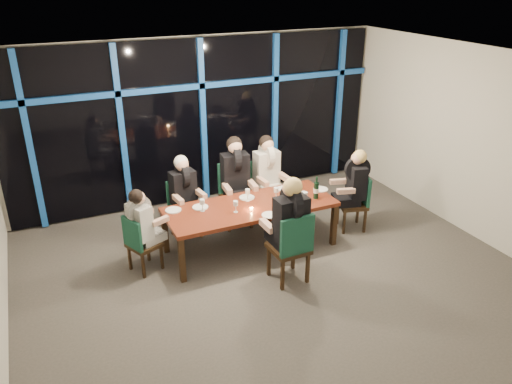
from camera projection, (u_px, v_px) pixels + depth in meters
The scene contains 29 objects.
room at pixel (276, 140), 6.39m from camera, with size 7.04×7.00×3.02m.
window_wall at pixel (203, 119), 9.02m from camera, with size 6.86×0.43×2.94m.
dining_table at pixel (251, 209), 7.60m from camera, with size 2.60×1.00×0.75m.
chair_far_left at pixel (183, 205), 8.08m from camera, with size 0.49×0.49×0.95m.
chair_far_mid at pixel (235, 191), 8.44m from camera, with size 0.54×0.54×1.07m.
chair_far_right at pixel (265, 185), 8.72m from camera, with size 0.49×0.49×1.01m.
chair_end_left at pixel (139, 242), 7.08m from camera, with size 0.54×0.54×0.88m.
chair_end_right at pixel (357, 199), 8.28m from camera, with size 0.55×0.55×0.95m.
chair_near_mid at pixel (292, 245), 6.78m from camera, with size 0.51×0.51×1.07m.
diner_far_left at pixel (184, 185), 7.87m from camera, with size 0.50×0.62×0.92m.
diner_far_mid at pixel (236, 170), 8.19m from camera, with size 0.55×0.68×1.04m.
diner_far_right at pixel (268, 166), 8.49m from camera, with size 0.52×0.64×0.99m.
diner_end_left at pixel (141, 218), 6.98m from camera, with size 0.60×0.55×0.86m.
diner_end_right at pixel (355, 179), 8.11m from camera, with size 0.65×0.56×0.93m.
diner_near_mid at pixel (290, 214), 6.68m from camera, with size 0.54×0.67×1.05m.
plate_far_left at pixel (200, 207), 7.49m from camera, with size 0.24×0.24×0.01m, color white.
plate_far_mid at pixel (247, 197), 7.81m from camera, with size 0.24×0.24×0.01m, color white.
plate_far_right at pixel (284, 189), 8.12m from camera, with size 0.24×0.24×0.01m, color white.
plate_end_left at pixel (173, 210), 7.40m from camera, with size 0.24×0.24×0.01m, color white.
plate_end_right at pixel (320, 189), 8.10m from camera, with size 0.24×0.24×0.01m, color white.
plate_near_mid at pixel (270, 215), 7.25m from camera, with size 0.24×0.24×0.01m, color white.
wine_bottle at pixel (316, 190), 7.74m from camera, with size 0.08×0.08×0.36m.
water_pitcher at pixel (304, 197), 7.61m from camera, with size 0.11×0.10×0.18m.
tea_light at pixel (251, 209), 7.42m from camera, with size 0.05×0.05×0.03m, color #FC9F4B.
wine_glass_a at pixel (236, 204), 7.30m from camera, with size 0.07×0.07×0.18m.
wine_glass_b at pixel (248, 192), 7.66m from camera, with size 0.08×0.08×0.19m.
wine_glass_c at pixel (276, 191), 7.72m from camera, with size 0.07×0.07×0.19m.
wine_glass_d at pixel (202, 203), 7.33m from camera, with size 0.07×0.07×0.19m.
wine_glass_e at pixel (296, 185), 7.92m from camera, with size 0.07×0.07×0.19m.
Camera 1 is at (-2.78, -5.43, 4.05)m, focal length 35.00 mm.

